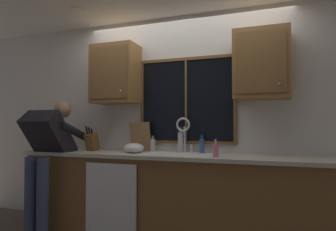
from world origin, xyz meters
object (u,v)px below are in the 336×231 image
object	(u,v)px
bottle_tall_clear	(153,145)
soap_dispenser	(216,150)
person_standing	(48,150)
cutting_board	(140,137)
bottle_green_glass	(202,146)
mixing_bowl	(134,148)
knife_block	(92,142)
bottle_amber_small	(180,142)

from	to	relation	value
bottle_tall_clear	soap_dispenser	bearing A→B (deg)	-24.57
person_standing	soap_dispenser	world-z (taller)	person_standing
person_standing	cutting_board	world-z (taller)	person_standing
bottle_green_glass	bottle_tall_clear	size ratio (longest dim) A/B	1.07
bottle_green_glass	cutting_board	bearing A→B (deg)	178.65
mixing_bowl	bottle_tall_clear	world-z (taller)	bottle_tall_clear
person_standing	bottle_green_glass	bearing A→B (deg)	16.06
knife_block	bottle_amber_small	bearing A→B (deg)	7.47
cutting_board	knife_block	bearing A→B (deg)	-164.51
cutting_board	bottle_green_glass	distance (m)	0.78
bottle_green_glass	bottle_tall_clear	world-z (taller)	bottle_green_glass
knife_block	bottle_amber_small	world-z (taller)	knife_block
person_standing	bottle_tall_clear	world-z (taller)	person_standing
bottle_amber_small	bottle_tall_clear	bearing A→B (deg)	-177.56
knife_block	bottle_green_glass	xyz separation A→B (m)	(1.35, 0.14, -0.02)
person_standing	cutting_board	xyz separation A→B (m)	(0.94, 0.51, 0.14)
bottle_green_glass	bottle_amber_small	size ratio (longest dim) A/B	0.69
cutting_board	bottle_green_glass	xyz separation A→B (m)	(0.77, -0.02, -0.09)
cutting_board	soap_dispenser	world-z (taller)	cutting_board
cutting_board	soap_dispenser	size ratio (longest dim) A/B	1.99
soap_dispenser	bottle_green_glass	world-z (taller)	bottle_green_glass
bottle_green_glass	bottle_amber_small	distance (m)	0.26
cutting_board	bottle_tall_clear	size ratio (longest dim) A/B	1.84
mixing_bowl	soap_dispenser	bearing A→B (deg)	-10.14
knife_block	bottle_tall_clear	xyz separation A→B (m)	(0.76, 0.13, -0.03)
cutting_board	bottle_amber_small	size ratio (longest dim) A/B	1.19
person_standing	mixing_bowl	bearing A→B (deg)	15.88
bottle_tall_clear	bottle_amber_small	world-z (taller)	bottle_amber_small
bottle_green_glass	mixing_bowl	bearing A→B (deg)	-163.69
mixing_bowl	bottle_amber_small	xyz separation A→B (m)	(0.48, 0.22, 0.07)
knife_block	person_standing	bearing A→B (deg)	-135.86
knife_block	bottle_green_glass	size ratio (longest dim) A/B	1.55
knife_block	soap_dispenser	distance (m)	1.60
cutting_board	mixing_bowl	distance (m)	0.27
person_standing	bottle_green_glass	size ratio (longest dim) A/B	7.37
soap_dispenser	bottle_tall_clear	xyz separation A→B (m)	(-0.82, 0.38, 0.01)
mixing_bowl	bottle_amber_small	world-z (taller)	bottle_amber_small
person_standing	bottle_tall_clear	size ratio (longest dim) A/B	7.88
soap_dispenser	person_standing	bearing A→B (deg)	-176.94
bottle_green_glass	bottle_tall_clear	xyz separation A→B (m)	(-0.59, -0.01, -0.01)
cutting_board	bottle_amber_small	distance (m)	0.52
bottle_amber_small	cutting_board	bearing A→B (deg)	178.05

